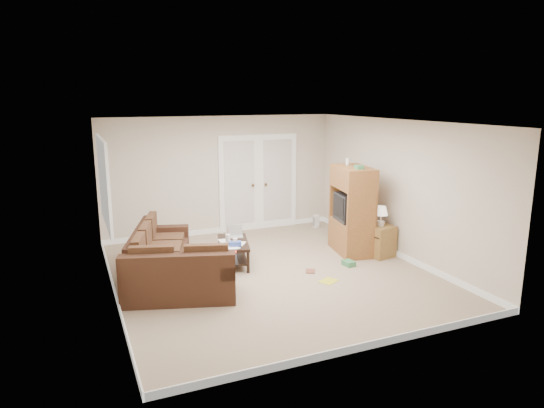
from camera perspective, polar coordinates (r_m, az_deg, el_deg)
name	(u,v)px	position (r m, az deg, el deg)	size (l,w,h in m)	color
floor	(271,273)	(8.18, -0.13, -8.16)	(5.50, 5.50, 0.00)	tan
ceiling	(271,122)	(7.66, -0.14, 9.62)	(5.00, 5.50, 0.02)	white
wall_left	(109,215)	(7.25, -18.66, -1.20)	(0.02, 5.50, 2.50)	beige
wall_right	(398,189)	(9.07, 14.59, 1.71)	(0.02, 5.50, 2.50)	beige
wall_back	(221,175)	(10.37, -6.04, 3.36)	(5.00, 0.02, 2.50)	beige
wall_front	(367,248)	(5.48, 11.14, -5.13)	(5.00, 0.02, 2.50)	beige
baseboards	(271,271)	(8.16, -0.13, -7.83)	(5.00, 5.50, 0.10)	silver
french_doors	(259,183)	(10.65, -1.58, 2.49)	(1.80, 0.05, 2.13)	silver
window_left	(104,182)	(8.18, -19.13, 2.41)	(0.05, 1.92, 1.42)	silver
sectional_sofa	(168,265)	(7.84, -12.15, -7.08)	(1.79, 2.82, 0.76)	#3D2417
coffee_table	(233,252)	(8.58, -4.57, -5.59)	(0.75, 1.11, 0.69)	black
tv_armoire	(352,210)	(9.17, 9.37, -0.65)	(0.74, 1.10, 1.75)	brown
side_cabinet	(380,238)	(9.15, 12.56, -3.96)	(0.53, 0.53, 0.95)	olive
space_heater	(316,221)	(10.96, 5.23, -2.03)	(0.12, 0.10, 0.29)	white
floor_magazine	(329,281)	(7.90, 6.67, -8.99)	(0.29, 0.23, 0.01)	gold
floor_greenbox	(349,263)	(8.63, 9.00, -6.90)	(0.16, 0.22, 0.09)	#397D4C
floor_book	(306,271)	(8.28, 4.01, -7.86)	(0.15, 0.21, 0.02)	brown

